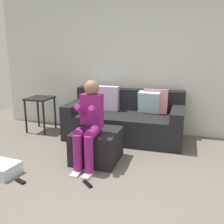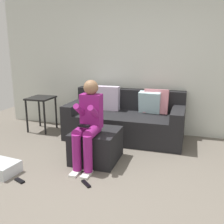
% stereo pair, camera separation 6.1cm
% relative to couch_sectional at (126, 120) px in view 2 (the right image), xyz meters
% --- Properties ---
extents(ground_plane, '(7.59, 7.59, 0.00)m').
position_rel_couch_sectional_xyz_m(ground_plane, '(0.22, -1.95, -0.33)').
color(ground_plane, '#6B6359').
extents(wall_back, '(5.84, 0.10, 2.76)m').
position_rel_couch_sectional_xyz_m(wall_back, '(0.22, 0.47, 1.05)').
color(wall_back, silver).
rests_on(wall_back, ground_plane).
extents(couch_sectional, '(2.05, 0.96, 0.90)m').
position_rel_couch_sectional_xyz_m(couch_sectional, '(0.00, 0.00, 0.00)').
color(couch_sectional, black).
rests_on(couch_sectional, ground_plane).
extents(ottoman, '(0.63, 0.66, 0.45)m').
position_rel_couch_sectional_xyz_m(ottoman, '(-0.15, -1.10, -0.10)').
color(ottoman, black).
rests_on(ottoman, ground_plane).
extents(person_seated, '(0.29, 0.61, 1.18)m').
position_rel_couch_sectional_xyz_m(person_seated, '(-0.18, -1.31, 0.30)').
color(person_seated, '#8C1E72').
rests_on(person_seated, ground_plane).
extents(storage_bin, '(0.47, 0.38, 0.15)m').
position_rel_couch_sectional_xyz_m(storage_bin, '(-1.19, -1.86, -0.25)').
color(storage_bin, silver).
rests_on(storage_bin, ground_plane).
extents(side_table, '(0.45, 0.49, 0.66)m').
position_rel_couch_sectional_xyz_m(side_table, '(-1.67, -0.10, 0.21)').
color(side_table, black).
rests_on(side_table, ground_plane).
extents(remote_near_ottoman, '(0.17, 0.15, 0.02)m').
position_rel_couch_sectional_xyz_m(remote_near_ottoman, '(-0.02, -1.79, -0.32)').
color(remote_near_ottoman, black).
rests_on(remote_near_ottoman, ground_plane).
extents(remote_by_storage_bin, '(0.16, 0.11, 0.02)m').
position_rel_couch_sectional_xyz_m(remote_by_storage_bin, '(-0.83, -1.97, -0.32)').
color(remote_by_storage_bin, black).
rests_on(remote_by_storage_bin, ground_plane).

